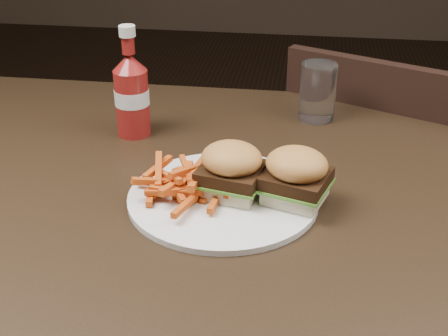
# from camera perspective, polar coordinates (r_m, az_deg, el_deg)

# --- Properties ---
(dining_table) EXTENTS (1.20, 0.80, 0.04)m
(dining_table) POSITION_cam_1_polar(r_m,az_deg,el_deg) (1.00, -0.98, -1.89)
(dining_table) COLOR black
(dining_table) RESTS_ON ground
(chair_far) EXTENTS (0.51, 0.51, 0.04)m
(chair_far) POSITION_cam_1_polar(r_m,az_deg,el_deg) (1.59, 14.24, -3.20)
(chair_far) COLOR black
(chair_far) RESTS_ON ground
(plate) EXTENTS (0.28, 0.28, 0.01)m
(plate) POSITION_cam_1_polar(r_m,az_deg,el_deg) (0.93, -0.09, -2.74)
(plate) COLOR white
(plate) RESTS_ON dining_table
(sandwich_half_a) EXTENTS (0.10, 0.09, 0.02)m
(sandwich_half_a) POSITION_cam_1_polar(r_m,az_deg,el_deg) (0.92, 0.68, -1.74)
(sandwich_half_a) COLOR beige
(sandwich_half_a) RESTS_ON plate
(sandwich_half_b) EXTENTS (0.10, 0.10, 0.02)m
(sandwich_half_b) POSITION_cam_1_polar(r_m,az_deg,el_deg) (0.91, 6.52, -2.30)
(sandwich_half_b) COLOR beige
(sandwich_half_b) RESTS_ON plate
(fries_pile) EXTENTS (0.16, 0.16, 0.05)m
(fries_pile) POSITION_cam_1_polar(r_m,az_deg,el_deg) (0.93, -3.34, -0.91)
(fries_pile) COLOR #D5501E
(fries_pile) RESTS_ON plate
(ketchup_bottle) EXTENTS (0.06, 0.06, 0.12)m
(ketchup_bottle) POSITION_cam_1_polar(r_m,az_deg,el_deg) (1.13, -8.38, 5.90)
(ketchup_bottle) COLOR maroon
(ketchup_bottle) RESTS_ON dining_table
(tumbler) EXTENTS (0.09, 0.09, 0.11)m
(tumbler) POSITION_cam_1_polar(r_m,az_deg,el_deg) (1.20, 8.57, 6.93)
(tumbler) COLOR white
(tumbler) RESTS_ON dining_table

